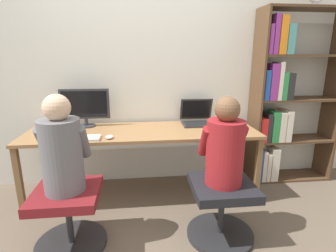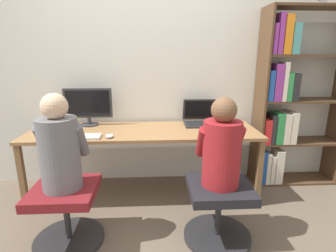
# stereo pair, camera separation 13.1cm
# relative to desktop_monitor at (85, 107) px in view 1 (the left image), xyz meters

# --- Properties ---
(ground_plane) EXTENTS (14.00, 14.00, 0.00)m
(ground_plane) POSITION_rel_desktop_monitor_xyz_m (0.59, -0.56, -0.91)
(ground_plane) COLOR brown
(wall_back) EXTENTS (10.00, 0.05, 2.60)m
(wall_back) POSITION_rel_desktop_monitor_xyz_m (0.59, 0.19, 0.39)
(wall_back) COLOR silver
(wall_back) RESTS_ON ground_plane
(desk) EXTENTS (2.28, 0.68, 0.71)m
(desk) POSITION_rel_desktop_monitor_xyz_m (0.59, -0.22, -0.27)
(desk) COLOR olive
(desk) RESTS_ON ground_plane
(desktop_monitor) EXTENTS (0.50, 0.19, 0.40)m
(desktop_monitor) POSITION_rel_desktop_monitor_xyz_m (0.00, 0.00, 0.00)
(desktop_monitor) COLOR #333338
(desktop_monitor) RESTS_ON desk
(laptop) EXTENTS (0.36, 0.33, 0.26)m
(laptop) POSITION_rel_desktop_monitor_xyz_m (1.20, -0.02, -0.15)
(laptop) COLOR #2D2D30
(laptop) RESTS_ON desk
(keyboard) EXTENTS (0.44, 0.16, 0.03)m
(keyboard) POSITION_rel_desktop_monitor_xyz_m (-0.02, -0.46, -0.19)
(keyboard) COLOR silver
(keyboard) RESTS_ON desk
(computer_mouse_by_keyboard) EXTENTS (0.07, 0.10, 0.03)m
(computer_mouse_by_keyboard) POSITION_rel_desktop_monitor_xyz_m (0.28, -0.45, -0.19)
(computer_mouse_by_keyboard) COLOR silver
(computer_mouse_by_keyboard) RESTS_ON desk
(office_chair_left) EXTENTS (0.54, 0.54, 0.48)m
(office_chair_left) POSITION_rel_desktop_monitor_xyz_m (0.01, -0.95, -0.64)
(office_chair_left) COLOR #262628
(office_chair_left) RESTS_ON ground_plane
(office_chair_right) EXTENTS (0.54, 0.54, 0.48)m
(office_chair_right) POSITION_rel_desktop_monitor_xyz_m (1.19, -0.96, -0.64)
(office_chair_right) COLOR #262628
(office_chair_right) RESTS_ON ground_plane
(person_at_monitor) EXTENTS (0.35, 0.33, 0.71)m
(person_at_monitor) POSITION_rel_desktop_monitor_xyz_m (0.01, -0.94, -0.12)
(person_at_monitor) COLOR slate
(person_at_monitor) RESTS_ON office_chair_left
(person_at_laptop) EXTENTS (0.35, 0.32, 0.67)m
(person_at_laptop) POSITION_rel_desktop_monitor_xyz_m (1.19, -0.96, -0.14)
(person_at_laptop) COLOR maroon
(person_at_laptop) RESTS_ON office_chair_right
(bookshelf) EXTENTS (0.94, 0.32, 1.91)m
(bookshelf) POSITION_rel_desktop_monitor_xyz_m (2.14, -0.03, 0.00)
(bookshelf) COLOR #513823
(bookshelf) RESTS_ON ground_plane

